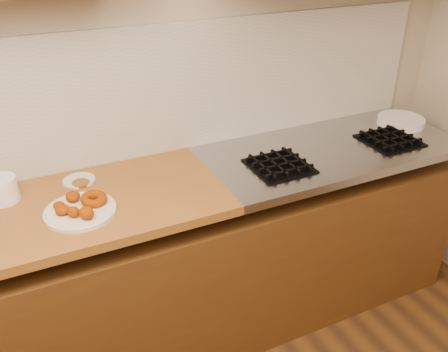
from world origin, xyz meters
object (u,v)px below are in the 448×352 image
at_px(donut_plate, 80,211).
at_px(plate_stack, 401,121).
at_px(ring_donut, 94,199).
at_px(plastic_tub, 2,190).

distance_m(donut_plate, plate_stack, 1.76).
relative_size(donut_plate, ring_donut, 2.65).
bearing_deg(ring_donut, plate_stack, 4.17).
distance_m(ring_donut, plastic_tub, 0.37).
relative_size(ring_donut, plate_stack, 0.41).
height_order(ring_donut, plastic_tub, plastic_tub).
bearing_deg(donut_plate, ring_donut, 22.58).
bearing_deg(donut_plate, plastic_tub, 139.10).
bearing_deg(plastic_tub, plate_stack, -2.15).
relative_size(ring_donut, plastic_tub, 0.84).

